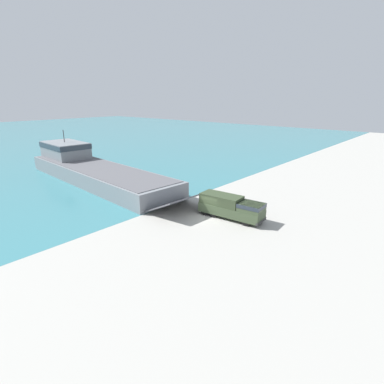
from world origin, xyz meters
The scene contains 6 objects.
ground_plane centered at (0.00, 0.00, 0.00)m, with size 240.00×240.00×0.00m, color #A8A59E.
landing_craft centered at (0.77, 27.27, 2.02)m, with size 10.79×41.71×8.07m.
military_truck centered at (1.90, -2.46, 1.49)m, with size 3.17×8.28×2.75m.
soldier_on_ramp centered at (4.35, -2.33, 0.97)m, with size 0.47×0.29×1.68m.
mooring_bollard centered at (7.17, 4.83, 0.49)m, with size 0.26×0.26×0.89m.
cargo_crate centered at (4.44, -4.40, 0.35)m, with size 0.71×0.85×0.71m, color #6B664C.
Camera 1 is at (-26.85, -21.25, 14.10)m, focal length 28.00 mm.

